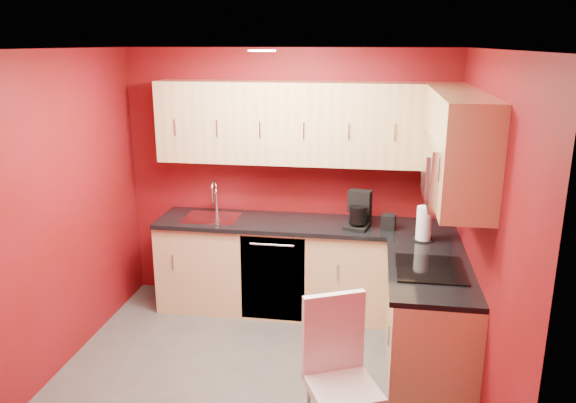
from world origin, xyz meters
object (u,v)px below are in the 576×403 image
(sink, at_px, (212,214))
(coffee_maker, at_px, (358,210))
(microwave, at_px, (454,172))
(paper_towel, at_px, (424,224))
(dining_chair, at_px, (343,381))
(napkin_holder, at_px, (388,222))

(sink, bearing_deg, coffee_maker, -4.43)
(sink, xyz_separation_m, coffee_maker, (1.40, -0.11, 0.13))
(microwave, bearing_deg, paper_towel, 100.61)
(microwave, height_order, sink, microwave)
(dining_chair, bearing_deg, paper_towel, 45.30)
(paper_towel, bearing_deg, sink, 169.85)
(microwave, relative_size, napkin_holder, 5.72)
(napkin_holder, bearing_deg, paper_towel, -42.78)
(microwave, xyz_separation_m, paper_towel, (-0.12, 0.65, -0.60))
(napkin_holder, bearing_deg, dining_chair, -98.70)
(coffee_maker, distance_m, napkin_holder, 0.30)
(sink, distance_m, dining_chair, 2.42)
(coffee_maker, xyz_separation_m, dining_chair, (-0.00, -1.82, -0.57))
(napkin_holder, relative_size, paper_towel, 0.44)
(microwave, height_order, napkin_holder, microwave)
(microwave, relative_size, coffee_maker, 2.25)
(sink, height_order, napkin_holder, sink)
(paper_towel, bearing_deg, dining_chair, -109.94)
(sink, bearing_deg, napkin_holder, -2.89)
(microwave, height_order, dining_chair, microwave)
(coffee_maker, height_order, paper_towel, coffee_maker)
(sink, height_order, paper_towel, sink)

